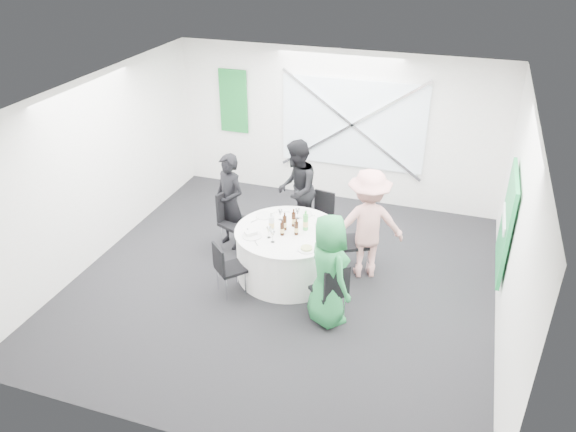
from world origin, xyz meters
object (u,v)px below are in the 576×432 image
(chair_front_right, at_px, (332,289))
(chair_front_left, at_px, (226,266))
(person_woman_pink, at_px, (367,224))
(banquet_table, at_px, (288,253))
(person_woman_green, at_px, (328,270))
(person_man_back, at_px, (296,189))
(chair_back_right, at_px, (360,236))
(clear_water_bottle, at_px, (271,224))
(chair_back_left, at_px, (233,216))
(person_man_back_left, at_px, (230,202))
(green_water_bottle, at_px, (306,222))
(chair_back, at_px, (322,212))

(chair_front_right, distance_m, chair_front_left, 1.57)
(person_woman_pink, bearing_deg, chair_front_right, 61.20)
(banquet_table, xyz_separation_m, person_woman_green, (0.83, -0.85, 0.41))
(chair_front_left, xyz_separation_m, person_man_back, (0.42, 1.93, 0.36))
(chair_back_right, distance_m, clear_water_bottle, 1.35)
(chair_back_left, xyz_separation_m, person_woman_green, (1.91, -1.30, 0.21))
(chair_back_left, height_order, chair_back_right, chair_back_right)
(person_man_back_left, relative_size, green_water_bottle, 5.17)
(chair_back_right, relative_size, green_water_bottle, 3.23)
(chair_back_left, distance_m, person_man_back_left, 0.24)
(chair_back, distance_m, person_woman_green, 2.18)
(person_man_back_left, bearing_deg, chair_front_left, -44.94)
(person_man_back, bearing_deg, chair_back_left, -60.18)
(clear_water_bottle, bearing_deg, chair_back, 72.12)
(chair_front_left, height_order, person_man_back_left, person_man_back_left)
(person_woman_green, bearing_deg, chair_back_right, -50.52)
(banquet_table, height_order, chair_back, chair_back)
(chair_back_left, xyz_separation_m, person_man_back_left, (-0.07, 0.07, 0.21))
(chair_front_right, bearing_deg, person_woman_green, -48.28)
(chair_back_right, distance_m, person_woman_pink, 0.30)
(chair_front_left, distance_m, person_woman_pink, 2.13)
(chair_back, height_order, chair_front_right, chair_front_right)
(banquet_table, distance_m, green_water_bottle, 0.56)
(banquet_table, distance_m, person_man_back_left, 1.33)
(chair_front_left, height_order, green_water_bottle, green_water_bottle)
(chair_front_left, relative_size, clear_water_bottle, 2.80)
(chair_front_left, relative_size, person_man_back_left, 0.52)
(chair_back_left, height_order, person_man_back, person_man_back)
(person_woman_pink, bearing_deg, chair_back_right, -54.39)
(chair_back, relative_size, green_water_bottle, 2.67)
(banquet_table, bearing_deg, chair_back, 81.28)
(person_woman_green, bearing_deg, person_man_back_left, 11.01)
(green_water_bottle, bearing_deg, person_woman_pink, 18.59)
(banquet_table, height_order, chair_front_right, chair_front_right)
(chair_back_left, xyz_separation_m, chair_back_right, (2.06, 0.02, 0.00))
(chair_back_left, distance_m, chair_front_right, 2.36)
(banquet_table, height_order, chair_back_right, chair_back_right)
(chair_back_right, bearing_deg, person_woman_green, -31.88)
(chair_back, height_order, green_water_bottle, green_water_bottle)
(chair_front_left, relative_size, person_man_back, 0.49)
(chair_back, xyz_separation_m, green_water_bottle, (0.05, -1.10, 0.41))
(chair_back_left, height_order, person_woman_pink, person_woman_pink)
(chair_back, height_order, chair_back_right, chair_back_right)
(chair_back_right, bearing_deg, green_water_bottle, -89.59)
(banquet_table, relative_size, chair_back_right, 1.57)
(chair_back_left, height_order, person_man_back_left, person_man_back_left)
(chair_front_left, relative_size, person_woman_pink, 0.48)
(banquet_table, height_order, green_water_bottle, green_water_bottle)
(banquet_table, height_order, person_woman_green, person_woman_green)
(person_man_back, xyz_separation_m, clear_water_bottle, (0.02, -1.26, 0.03))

